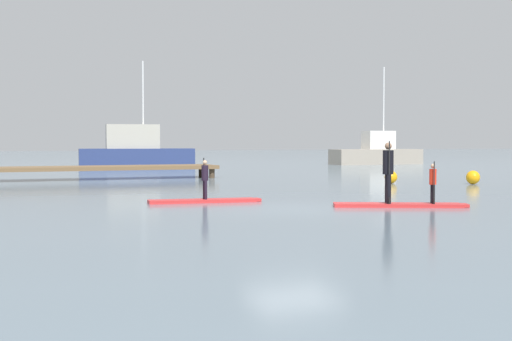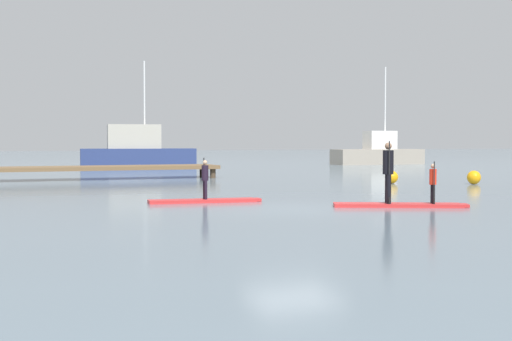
% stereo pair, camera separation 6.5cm
% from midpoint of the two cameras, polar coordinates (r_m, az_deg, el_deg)
% --- Properties ---
extents(ground_plane, '(240.00, 240.00, 0.00)m').
position_cam_midpoint_polar(ground_plane, '(19.09, 2.99, -3.15)').
color(ground_plane, slate).
extents(paddleboard_near, '(3.44, 0.98, 0.10)m').
position_cam_midpoint_polar(paddleboard_near, '(21.19, -4.26, -2.46)').
color(paddleboard_near, red).
rests_on(paddleboard_near, ground).
extents(paddler_child_solo, '(0.23, 0.41, 1.24)m').
position_cam_midpoint_polar(paddler_child_solo, '(21.15, -4.26, -0.54)').
color(paddler_child_solo, black).
rests_on(paddler_child_solo, paddleboard_near).
extents(paddleboard_far, '(3.62, 2.11, 0.10)m').
position_cam_midpoint_polar(paddleboard_far, '(20.12, 11.52, -2.76)').
color(paddleboard_far, red).
rests_on(paddleboard_far, ground).
extents(paddler_adult, '(0.40, 0.49, 1.75)m').
position_cam_midpoint_polar(paddler_adult, '(20.00, 10.58, 0.17)').
color(paddler_adult, black).
rests_on(paddler_adult, paddleboard_far).
extents(paddler_child_front, '(0.26, 0.37, 1.18)m').
position_cam_midpoint_polar(paddler_child_front, '(20.22, 14.07, -0.85)').
color(paddler_child_front, black).
rests_on(paddler_child_front, paddleboard_far).
extents(fishing_boat_green_midground, '(8.24, 2.86, 7.55)m').
position_cam_midpoint_polar(fishing_boat_green_midground, '(50.75, -9.76, 1.53)').
color(fishing_boat_green_midground, navy).
rests_on(fishing_boat_green_midground, ground).
extents(motor_boat_small_navy, '(7.47, 2.17, 7.72)m').
position_cam_midpoint_polar(motor_boat_small_navy, '(56.51, 9.72, 1.39)').
color(motor_boat_small_navy, '#9E9384').
rests_on(motor_boat_small_navy, ground).
extents(floating_dock, '(11.89, 2.33, 0.64)m').
position_cam_midpoint_polar(floating_dock, '(34.66, -12.99, 0.18)').
color(floating_dock, brown).
rests_on(floating_dock, ground).
extents(mooring_buoy_near, '(0.59, 0.59, 0.59)m').
position_cam_midpoint_polar(mooring_buoy_near, '(31.41, 17.13, -0.54)').
color(mooring_buoy_near, orange).
rests_on(mooring_buoy_near, ground).
extents(mooring_buoy_mid, '(0.56, 0.56, 0.56)m').
position_cam_midpoint_polar(mooring_buoy_mid, '(31.05, 10.83, -0.53)').
color(mooring_buoy_mid, orange).
rests_on(mooring_buoy_mid, ground).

